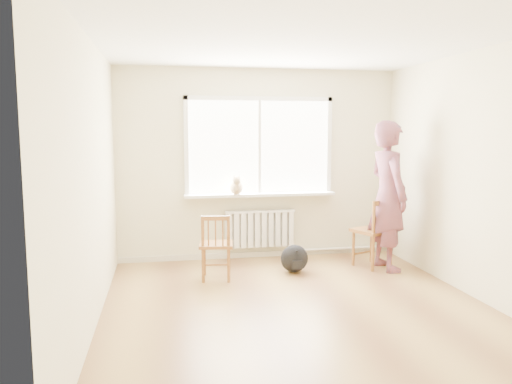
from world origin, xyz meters
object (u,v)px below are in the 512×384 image
cat (236,186)px  backpack (294,259)px  chair_left (216,247)px  chair_right (375,233)px  person (388,196)px

cat → backpack: cat is taller
backpack → chair_left: bearing=-171.8°
chair_right → person: person is taller
cat → person: bearing=-16.1°
cat → backpack: 1.30m
chair_right → cat: size_ratio=2.19×
person → cat: size_ratio=4.63×
chair_right → person: bearing=116.6°
chair_left → chair_right: bearing=-167.5°
person → backpack: bearing=82.7°
chair_right → backpack: (-1.13, -0.04, -0.29)m
chair_right → person: 0.53m
chair_left → person: bearing=-170.2°
chair_right → backpack: chair_right is taller
person → chair_left: bearing=87.7°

